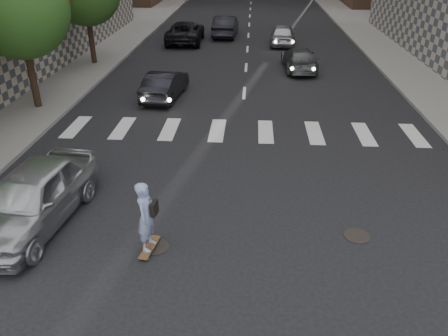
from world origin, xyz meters
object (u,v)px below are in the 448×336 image
(tree_b, at_px, (20,3))
(skateboarder, at_px, (147,217))
(traffic_car_b, at_px, (299,59))
(traffic_car_a, at_px, (165,85))
(traffic_car_e, at_px, (226,26))
(traffic_car_c, at_px, (185,32))
(silver_sedan, at_px, (33,197))
(traffic_car_d, at_px, (283,34))

(tree_b, relative_size, skateboarder, 3.35)
(traffic_car_b, bearing_deg, traffic_car_a, 35.95)
(tree_b, bearing_deg, traffic_car_a, 18.53)
(traffic_car_a, bearing_deg, traffic_car_e, -91.45)
(skateboarder, distance_m, traffic_car_b, 18.39)
(traffic_car_b, height_order, traffic_car_e, traffic_car_e)
(traffic_car_a, bearing_deg, tree_b, 24.62)
(traffic_car_c, bearing_deg, silver_sedan, 86.60)
(traffic_car_c, bearing_deg, tree_b, 70.83)
(tree_b, relative_size, traffic_car_b, 1.45)
(traffic_car_a, relative_size, traffic_car_d, 0.93)
(silver_sedan, height_order, traffic_car_a, silver_sedan)
(skateboarder, relative_size, traffic_car_d, 0.45)
(traffic_car_e, bearing_deg, skateboarder, 92.14)
(skateboarder, xyz_separation_m, traffic_car_a, (-1.78, 11.93, -0.36))
(tree_b, distance_m, traffic_car_d, 19.30)
(skateboarder, distance_m, traffic_car_a, 12.07)
(traffic_car_b, xyz_separation_m, traffic_car_d, (-0.62, 7.06, 0.09))
(silver_sedan, bearing_deg, tree_b, 120.32)
(silver_sedan, relative_size, traffic_car_c, 0.88)
(traffic_car_a, height_order, traffic_car_e, traffic_car_e)
(skateboarder, xyz_separation_m, traffic_car_c, (-2.63, 24.93, -0.26))
(skateboarder, relative_size, traffic_car_e, 0.41)
(silver_sedan, bearing_deg, traffic_car_a, 88.36)
(traffic_car_d, bearing_deg, traffic_car_c, 1.34)
(tree_b, height_order, traffic_car_a, tree_b)
(skateboarder, bearing_deg, traffic_car_d, 88.42)
(traffic_car_d, bearing_deg, traffic_car_b, 98.49)
(tree_b, height_order, skateboarder, tree_b)
(traffic_car_d, xyz_separation_m, traffic_car_e, (-4.40, 2.76, 0.05))
(silver_sedan, bearing_deg, traffic_car_c, 94.92)
(silver_sedan, distance_m, traffic_car_c, 23.93)
(skateboarder, height_order, traffic_car_e, skateboarder)
(tree_b, relative_size, traffic_car_e, 1.36)
(tree_b, bearing_deg, silver_sedan, -66.41)
(traffic_car_b, xyz_separation_m, traffic_car_e, (-5.03, 9.82, 0.14))
(traffic_car_b, distance_m, traffic_car_d, 7.08)
(traffic_car_d, bearing_deg, traffic_car_a, 66.56)
(skateboarder, bearing_deg, traffic_car_a, 107.64)
(traffic_car_c, distance_m, traffic_car_e, 3.83)
(silver_sedan, xyz_separation_m, traffic_car_c, (0.75, 23.92, -0.06))
(traffic_car_a, bearing_deg, traffic_car_d, -110.79)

